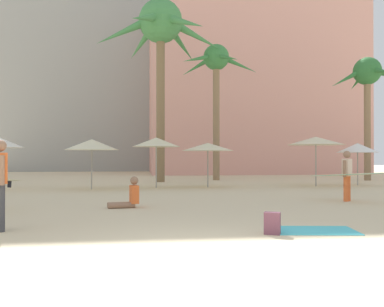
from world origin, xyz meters
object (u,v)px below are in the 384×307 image
(cafe_umbrella_4, at_px, (92,145))
(beach_towel, at_px, (314,230))
(cafe_umbrella_1, at_px, (316,141))
(cafe_umbrella_0, at_px, (208,147))
(cafe_umbrella_2, at_px, (358,148))
(backpack, at_px, (272,224))
(palm_tree_right, at_px, (216,70))
(person_mid_center, at_px, (0,181))
(person_near_left, at_px, (129,197))
(palm_tree_left, at_px, (368,80))
(person_mid_left, at_px, (349,174))
(cafe_umbrella_5, at_px, (156,142))
(palm_tree_center, at_px, (161,31))

(cafe_umbrella_4, distance_m, beach_towel, 12.57)
(cafe_umbrella_1, xyz_separation_m, beach_towel, (-5.25, -11.67, -2.25))
(cafe_umbrella_0, distance_m, cafe_umbrella_2, 7.87)
(cafe_umbrella_1, distance_m, backpack, 13.59)
(palm_tree_right, xyz_separation_m, person_mid_center, (-7.51, -16.80, -5.89))
(cafe_umbrella_1, bearing_deg, cafe_umbrella_0, 179.30)
(palm_tree_right, bearing_deg, person_near_left, -110.79)
(cafe_umbrella_4, xyz_separation_m, person_mid_center, (-0.61, -10.33, -1.01))
(palm_tree_left, relative_size, cafe_umbrella_4, 3.16)
(cafe_umbrella_1, height_order, person_near_left, cafe_umbrella_1)
(person_mid_left, bearing_deg, backpack, 96.18)
(cafe_umbrella_5, distance_m, beach_towel, 12.10)
(cafe_umbrella_2, height_order, beach_towel, cafe_umbrella_2)
(person_near_left, bearing_deg, cafe_umbrella_1, -151.36)
(cafe_umbrella_0, xyz_separation_m, cafe_umbrella_5, (-2.49, -0.13, 0.21))
(beach_towel, relative_size, person_mid_center, 0.89)
(cafe_umbrella_5, height_order, person_mid_center, cafe_umbrella_5)
(cafe_umbrella_1, height_order, cafe_umbrella_5, cafe_umbrella_1)
(cafe_umbrella_4, xyz_separation_m, cafe_umbrella_5, (2.92, 0.52, 0.14))
(cafe_umbrella_2, bearing_deg, person_near_left, -145.56)
(palm_tree_center, height_order, person_mid_center, palm_tree_center)
(cafe_umbrella_0, bearing_deg, backpack, -93.62)
(cafe_umbrella_1, distance_m, person_near_left, 11.85)
(cafe_umbrella_0, bearing_deg, palm_tree_center, 115.01)
(palm_tree_right, xyz_separation_m, person_mid_left, (2.06, -12.64, -5.98))
(beach_towel, xyz_separation_m, backpack, (-0.95, -0.25, 0.19))
(palm_tree_right, height_order, person_mid_center, palm_tree_right)
(palm_tree_left, bearing_deg, person_near_left, -140.48)
(person_mid_left, bearing_deg, person_mid_center, 69.56)
(cafe_umbrella_4, height_order, person_mid_left, cafe_umbrella_4)
(cafe_umbrella_1, bearing_deg, cafe_umbrella_4, -176.90)
(person_mid_center, bearing_deg, cafe_umbrella_2, -165.95)
(cafe_umbrella_1, distance_m, beach_towel, 12.99)
(cafe_umbrella_4, bearing_deg, palm_tree_right, 43.18)
(cafe_umbrella_0, bearing_deg, person_mid_center, -118.72)
(palm_tree_right, relative_size, person_near_left, 9.23)
(palm_tree_left, relative_size, palm_tree_right, 0.90)
(cafe_umbrella_0, xyz_separation_m, cafe_umbrella_2, (7.87, 0.33, -0.02))
(palm_tree_center, xyz_separation_m, cafe_umbrella_5, (-0.45, -4.50, -6.63))
(cafe_umbrella_0, distance_m, person_mid_center, 12.56)
(backpack, xyz_separation_m, person_near_left, (-2.81, 4.47, 0.12))
(cafe_umbrella_0, xyz_separation_m, person_mid_center, (-6.02, -10.98, -0.94))
(cafe_umbrella_0, distance_m, person_mid_left, 7.76)
(cafe_umbrella_2, distance_m, person_near_left, 13.96)
(palm_tree_center, bearing_deg, person_near_left, -97.35)
(palm_tree_left, height_order, cafe_umbrella_0, palm_tree_left)
(palm_tree_center, bearing_deg, beach_towel, -82.14)
(backpack, height_order, person_mid_center, person_mid_center)
(cafe_umbrella_0, bearing_deg, cafe_umbrella_4, -173.09)
(cafe_umbrella_1, relative_size, beach_towel, 1.73)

